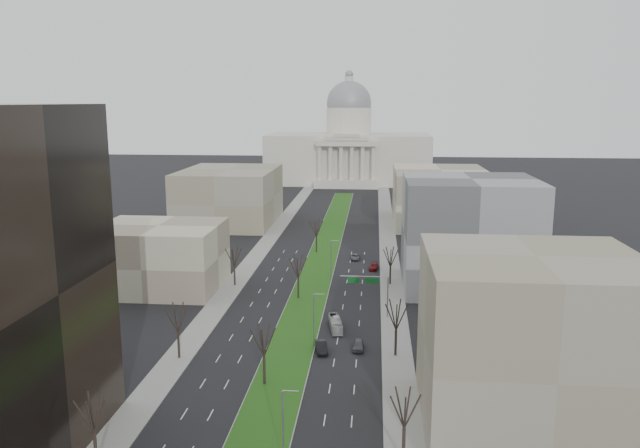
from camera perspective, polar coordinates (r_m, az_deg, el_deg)
The scene contains 28 objects.
ground at distance 168.43m, azimuth 0.35°, elevation -2.66°, with size 600.00×600.00×0.00m, color black.
median at distance 167.43m, azimuth 0.32°, elevation -2.71°, with size 8.00×222.03×0.20m.
sidewalk_left at distance 147.02m, azimuth -7.30°, elevation -4.79°, with size 5.00×330.00×0.15m, color gray.
sidewalk_right at distance 143.79m, azimuth 6.51°, elevation -5.14°, with size 5.00×330.00×0.15m, color gray.
capitol at distance 313.77m, azimuth 2.62°, elevation 6.80°, with size 80.00×46.00×55.00m.
building_beige_left at distance 140.16m, azimuth -14.45°, elevation -2.93°, with size 26.00×22.00×14.00m, color gray.
building_tan_right at distance 82.86m, azimuth 18.68°, elevation -10.17°, with size 26.00×24.00×22.00m, color gray.
building_grey_right at distance 139.44m, azimuth 13.44°, elevation -0.84°, with size 28.00×26.00×24.00m, color #5A5C5E.
building_far_left at distance 211.01m, azimuth -8.26°, elevation 2.54°, with size 30.00×40.00×18.00m, color gray.
building_far_right at distance 211.42m, azimuth 10.88°, elevation 2.48°, with size 30.00×40.00×18.00m, color gray.
tree_left_near at distance 76.13m, azimuth -20.07°, elevation -15.84°, with size 5.10×5.10×9.18m.
tree_left_mid at distance 101.62m, azimuth -12.91°, elevation -8.25°, with size 5.40×5.40×9.72m.
tree_left_far at distance 138.62m, azimuth -7.86°, elevation -2.89°, with size 5.28×5.28×9.50m.
tree_right_near at distance 73.28m, azimuth 7.75°, elevation -16.27°, with size 5.16×5.16×9.29m.
tree_right_mid at distance 100.68m, azimuth 7.00°, elevation -8.14°, with size 5.52×5.52×9.94m.
tree_right_far at distance 139.19m, azimuth 6.48°, elevation -2.93°, with size 5.04×5.04×9.07m.
tree_median_a at distance 90.75m, azimuth -5.17°, elevation -10.41°, with size 5.40×5.40×9.72m.
tree_median_b at distance 128.35m, azimuth -2.02°, elevation -3.87°, with size 5.40×5.40×9.72m.
tree_median_c at distance 167.06m, azimuth -0.33°, elevation -0.31°, with size 5.40×5.40×9.72m.
streetlamp_median_a at distance 72.96m, azimuth -3.36°, elevation -17.98°, with size 1.90×0.20×9.16m.
streetlamp_median_b at distance 104.67m, azimuth -0.54°, elevation -8.65°, with size 1.90×0.20×9.16m.
streetlamp_median_c at distance 142.80m, azimuth 1.03°, elevation -3.21°, with size 1.90×0.20×9.16m.
mast_arm_signs at distance 118.07m, azimuth 4.90°, elevation -5.70°, with size 9.12×0.24×8.09m.
car_grey_near at distance 104.94m, azimuth 3.53°, elevation -10.98°, with size 1.82×4.53×1.54m, color #4D5155.
car_black at distance 103.82m, azimuth 0.14°, elevation -11.17°, with size 1.76×5.06×1.67m, color black.
car_red at distance 152.57m, azimuth 4.93°, elevation -3.90°, with size 1.98×4.88×1.42m, color maroon.
car_grey_far at distance 161.66m, azimuth 3.25°, elevation -3.02°, with size 2.22×4.81×1.34m, color #54565C.
box_van at distance 113.13m, azimuth 1.42°, elevation -9.11°, with size 1.83×7.84×2.18m, color #BABABA.
Camera 1 is at (13.44, -42.97, 40.37)m, focal length 35.00 mm.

